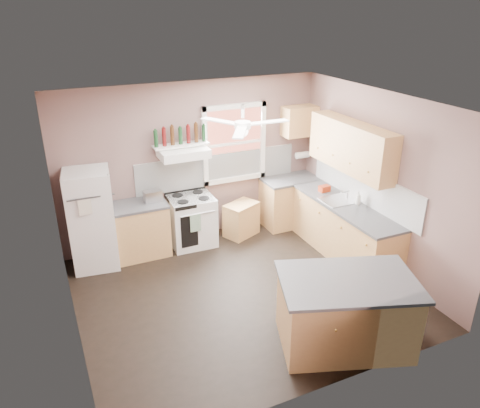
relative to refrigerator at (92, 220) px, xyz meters
name	(u,v)px	position (x,y,z in m)	size (l,w,h in m)	color
floor	(242,292)	(1.77, -1.66, -0.79)	(4.50, 4.50, 0.00)	black
ceiling	(243,105)	(1.77, -1.66, 1.91)	(4.50, 4.50, 0.00)	white
wall_back	(192,162)	(1.77, 0.37, 0.56)	(4.50, 0.05, 2.70)	#745852
wall_right	(379,181)	(4.04, -1.66, 0.56)	(0.05, 4.00, 2.70)	#745852
wall_left	(61,240)	(-0.51, -1.66, 0.56)	(0.05, 4.00, 2.70)	#745852
backsplash_back	(218,169)	(2.22, 0.33, 0.39)	(2.90, 0.03, 0.55)	white
backsplash_right	(363,186)	(4.00, -1.36, 0.39)	(0.03, 2.60, 0.55)	white
window_view	(234,143)	(2.52, 0.32, 0.81)	(1.00, 0.02, 1.20)	brown
window_frame	(234,144)	(2.52, 0.30, 0.81)	(1.16, 0.07, 1.36)	white
refrigerator	(92,220)	(0.00, 0.00, 0.00)	(0.67, 0.65, 1.57)	white
base_cabinet_left	(139,231)	(0.71, 0.04, -0.36)	(0.90, 0.60, 0.86)	tan
counter_left	(137,205)	(0.71, 0.04, 0.09)	(0.92, 0.62, 0.04)	#414144
toaster	(153,196)	(0.98, 0.05, 0.20)	(0.28, 0.16, 0.18)	silver
stove	(192,221)	(1.60, 0.04, -0.36)	(0.73, 0.64, 0.86)	white
range_hood	(184,153)	(1.54, 0.09, 0.83)	(0.78, 0.50, 0.14)	white
bottle_shelf	(181,145)	(1.54, 0.21, 0.93)	(0.90, 0.26, 0.03)	white
cart	(241,220)	(2.50, -0.02, -0.50)	(0.58, 0.38, 0.58)	tan
base_cabinet_corner	(290,202)	(3.52, 0.04, -0.36)	(1.00, 0.60, 0.86)	tan
base_cabinet_right	(344,231)	(3.72, -1.36, -0.36)	(0.60, 2.20, 0.86)	tan
counter_corner	(291,179)	(3.52, 0.04, 0.09)	(1.02, 0.62, 0.04)	#414144
counter_right	(346,206)	(3.71, -1.36, 0.09)	(0.62, 2.22, 0.04)	#414144
sink	(339,201)	(3.71, -1.16, 0.11)	(0.55, 0.45, 0.03)	silver
faucet	(347,195)	(3.87, -1.16, 0.18)	(0.03, 0.03, 0.14)	silver
upper_cabinet_right	(351,147)	(3.85, -1.16, 0.99)	(0.33, 1.80, 0.76)	tan
upper_cabinet_corner	(300,121)	(3.72, 0.17, 1.11)	(0.60, 0.33, 0.52)	tan
paper_towel	(302,155)	(3.84, 0.20, 0.46)	(0.12, 0.12, 0.26)	white
island	(345,313)	(2.43, -3.14, -0.36)	(1.50, 0.95, 0.86)	tan
island_top	(349,281)	(2.43, -3.14, 0.09)	(1.59, 1.04, 0.04)	#414144
ceiling_fan_hub	(243,125)	(1.77, -1.66, 1.66)	(0.20, 0.20, 0.08)	white
soap_bottle	(358,198)	(3.88, -1.42, 0.22)	(0.08, 0.09, 0.22)	silver
red_caddy	(324,189)	(3.71, -0.74, 0.16)	(0.18, 0.12, 0.10)	#AA2C0E
wine_bottles	(180,135)	(1.54, 0.21, 1.09)	(0.86, 0.06, 0.31)	#143819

